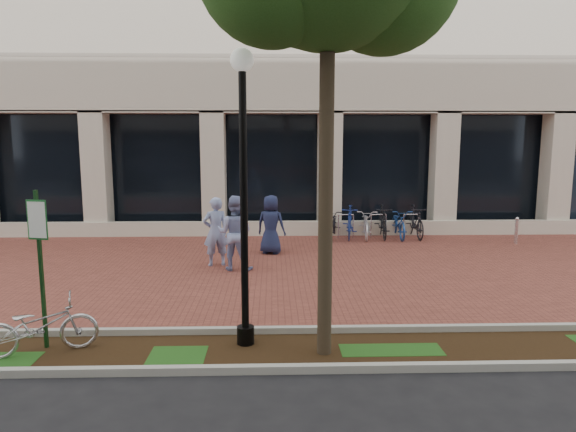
{
  "coord_description": "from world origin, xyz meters",
  "views": [
    {
      "loc": [
        0.03,
        -12.89,
        3.31
      ],
      "look_at": [
        0.39,
        -0.8,
        1.48
      ],
      "focal_mm": 32.0,
      "sensor_mm": 36.0,
      "label": 1
    }
  ],
  "objects_px": {
    "parking_sign": "(39,250)",
    "lamppost": "(244,183)",
    "pedestrian_mid": "(235,233)",
    "bollard": "(516,230)",
    "locked_bicycle": "(39,326)",
    "bike_rack_cluster": "(374,223)",
    "pedestrian_right": "(271,225)",
    "pedestrian_left": "(216,232)"
  },
  "relations": [
    {
      "from": "parking_sign",
      "to": "lamppost",
      "type": "distance_m",
      "value": 3.33
    },
    {
      "from": "pedestrian_mid",
      "to": "bollard",
      "type": "relative_size",
      "value": 2.2
    },
    {
      "from": "locked_bicycle",
      "to": "lamppost",
      "type": "bearing_deg",
      "value": -105.31
    },
    {
      "from": "lamppost",
      "to": "bike_rack_cluster",
      "type": "bearing_deg",
      "value": 66.72
    },
    {
      "from": "lamppost",
      "to": "bike_rack_cluster",
      "type": "xyz_separation_m",
      "value": [
        3.83,
        8.9,
        -2.11
      ]
    },
    {
      "from": "locked_bicycle",
      "to": "pedestrian_mid",
      "type": "xyz_separation_m",
      "value": [
        2.64,
        5.11,
        0.5
      ]
    },
    {
      "from": "parking_sign",
      "to": "lamppost",
      "type": "height_order",
      "value": "lamppost"
    },
    {
      "from": "parking_sign",
      "to": "pedestrian_right",
      "type": "height_order",
      "value": "parking_sign"
    },
    {
      "from": "parking_sign",
      "to": "pedestrian_mid",
      "type": "xyz_separation_m",
      "value": [
        2.65,
        4.89,
        -0.65
      ]
    },
    {
      "from": "lamppost",
      "to": "locked_bicycle",
      "type": "xyz_separation_m",
      "value": [
        -3.16,
        -0.29,
        -2.17
      ]
    },
    {
      "from": "pedestrian_left",
      "to": "locked_bicycle",
      "type": "bearing_deg",
      "value": 51.44
    },
    {
      "from": "pedestrian_left",
      "to": "bike_rack_cluster",
      "type": "bearing_deg",
      "value": -160.84
    },
    {
      "from": "pedestrian_right",
      "to": "bollard",
      "type": "bearing_deg",
      "value": -151.89
    },
    {
      "from": "parking_sign",
      "to": "pedestrian_left",
      "type": "bearing_deg",
      "value": 81.6
    },
    {
      "from": "parking_sign",
      "to": "locked_bicycle",
      "type": "height_order",
      "value": "parking_sign"
    },
    {
      "from": "lamppost",
      "to": "pedestrian_right",
      "type": "xyz_separation_m",
      "value": [
        0.4,
        6.64,
        -1.76
      ]
    },
    {
      "from": "lamppost",
      "to": "bike_rack_cluster",
      "type": "relative_size",
      "value": 1.31
    },
    {
      "from": "bollard",
      "to": "bike_rack_cluster",
      "type": "relative_size",
      "value": 0.24
    },
    {
      "from": "lamppost",
      "to": "pedestrian_right",
      "type": "distance_m",
      "value": 6.88
    },
    {
      "from": "parking_sign",
      "to": "pedestrian_left",
      "type": "xyz_separation_m",
      "value": [
        2.12,
        5.33,
        -0.7
      ]
    },
    {
      "from": "pedestrian_right",
      "to": "locked_bicycle",
      "type": "bearing_deg",
      "value": 82.31
    },
    {
      "from": "pedestrian_mid",
      "to": "locked_bicycle",
      "type": "bearing_deg",
      "value": 74.88
    },
    {
      "from": "parking_sign",
      "to": "bike_rack_cluster",
      "type": "height_order",
      "value": "parking_sign"
    },
    {
      "from": "pedestrian_mid",
      "to": "pedestrian_right",
      "type": "height_order",
      "value": "pedestrian_mid"
    },
    {
      "from": "parking_sign",
      "to": "pedestrian_right",
      "type": "distance_m",
      "value": 7.64
    },
    {
      "from": "bollard",
      "to": "bike_rack_cluster",
      "type": "bearing_deg",
      "value": 166.08
    },
    {
      "from": "parking_sign",
      "to": "pedestrian_mid",
      "type": "distance_m",
      "value": 5.61
    },
    {
      "from": "parking_sign",
      "to": "pedestrian_left",
      "type": "height_order",
      "value": "parking_sign"
    },
    {
      "from": "pedestrian_right",
      "to": "pedestrian_mid",
      "type": "bearing_deg",
      "value": 82.96
    },
    {
      "from": "pedestrian_left",
      "to": "pedestrian_right",
      "type": "bearing_deg",
      "value": -153.68
    },
    {
      "from": "pedestrian_left",
      "to": "bike_rack_cluster",
      "type": "height_order",
      "value": "pedestrian_left"
    },
    {
      "from": "pedestrian_mid",
      "to": "bollard",
      "type": "height_order",
      "value": "pedestrian_mid"
    },
    {
      "from": "lamppost",
      "to": "pedestrian_mid",
      "type": "bearing_deg",
      "value": 96.06
    },
    {
      "from": "pedestrian_left",
      "to": "pedestrian_mid",
      "type": "distance_m",
      "value": 0.69
    },
    {
      "from": "lamppost",
      "to": "parking_sign",
      "type": "bearing_deg",
      "value": -178.61
    },
    {
      "from": "bollard",
      "to": "pedestrian_left",
      "type": "bearing_deg",
      "value": -164.4
    },
    {
      "from": "locked_bicycle",
      "to": "bike_rack_cluster",
      "type": "xyz_separation_m",
      "value": [
        6.98,
        9.19,
        0.06
      ]
    },
    {
      "from": "parking_sign",
      "to": "bollard",
      "type": "relative_size",
      "value": 2.93
    },
    {
      "from": "pedestrian_mid",
      "to": "bike_rack_cluster",
      "type": "bearing_deg",
      "value": -124.52
    },
    {
      "from": "bollard",
      "to": "parking_sign",
      "type": "bearing_deg",
      "value": -145.13
    },
    {
      "from": "bike_rack_cluster",
      "to": "pedestrian_left",
      "type": "bearing_deg",
      "value": -135.93
    },
    {
      "from": "pedestrian_mid",
      "to": "bike_rack_cluster",
      "type": "xyz_separation_m",
      "value": [
        4.34,
        4.08,
        -0.44
      ]
    }
  ]
}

